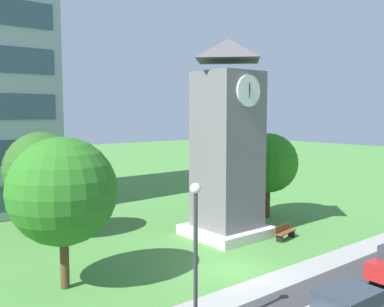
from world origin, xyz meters
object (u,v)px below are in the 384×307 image
(clock_tower, at_px, (227,149))
(park_bench, at_px, (285,232))
(street_lamp, at_px, (196,242))
(tree_by_building, at_px, (268,163))
(tree_streetside, at_px, (42,169))
(tree_near_tower, at_px, (63,191))

(clock_tower, bearing_deg, park_bench, -52.68)
(clock_tower, xyz_separation_m, street_lamp, (-9.30, -8.28, -2.06))
(park_bench, height_order, tree_by_building, tree_by_building)
(clock_tower, bearing_deg, tree_by_building, 15.44)
(tree_streetside, relative_size, tree_near_tower, 0.98)
(park_bench, relative_size, tree_streetside, 0.29)
(street_lamp, bearing_deg, tree_near_tower, 104.09)
(tree_by_building, bearing_deg, tree_streetside, 161.60)
(tree_streetside, bearing_deg, clock_tower, -35.09)
(tree_by_building, bearing_deg, clock_tower, -164.56)
(clock_tower, distance_m, street_lamp, 12.62)
(street_lamp, relative_size, tree_streetside, 0.82)
(street_lamp, height_order, tree_near_tower, tree_near_tower)
(park_bench, bearing_deg, tree_near_tower, 174.18)
(clock_tower, xyz_separation_m, tree_near_tower, (-11.02, -1.45, -1.15))
(park_bench, distance_m, tree_streetside, 14.95)
(tree_by_building, relative_size, tree_near_tower, 0.93)
(park_bench, distance_m, tree_near_tower, 13.74)
(tree_streetside, distance_m, tree_by_building, 15.36)
(street_lamp, bearing_deg, park_bench, 25.65)
(tree_streetside, distance_m, tree_near_tower, 8.06)
(tree_streetside, height_order, tree_near_tower, tree_near_tower)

